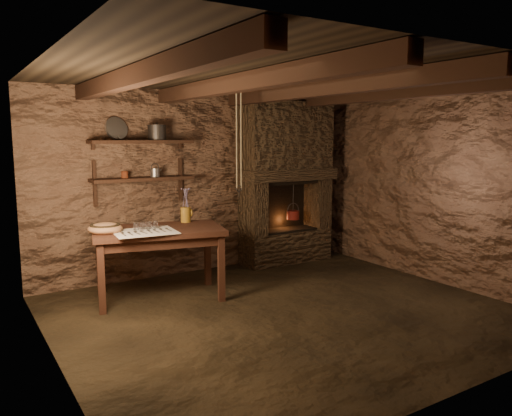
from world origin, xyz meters
TOP-DOWN VIEW (x-y plane):
  - floor at (0.00, 0.00)m, footprint 4.50×4.50m
  - back_wall at (0.00, 2.00)m, footprint 4.50×0.04m
  - front_wall at (0.00, -2.00)m, footprint 4.50×0.04m
  - left_wall at (-2.25, 0.00)m, footprint 0.04×4.00m
  - right_wall at (2.25, 0.00)m, footprint 0.04×4.00m
  - ceiling at (0.00, 0.00)m, footprint 4.50×4.00m
  - beam_far_left at (-1.50, 0.00)m, footprint 0.14×3.95m
  - beam_mid_left at (-0.50, 0.00)m, footprint 0.14×3.95m
  - beam_mid_right at (0.50, 0.00)m, footprint 0.14×3.95m
  - beam_far_right at (1.50, 0.00)m, footprint 0.14×3.95m
  - shelf_lower at (-0.85, 1.84)m, footprint 1.25×0.30m
  - shelf_upper at (-0.85, 1.84)m, footprint 1.25×0.30m
  - hearth at (1.25, 1.77)m, footprint 1.43×0.51m
  - work_table at (-0.93, 1.15)m, footprint 1.55×1.11m
  - linen_cloth at (-1.14, 1.00)m, footprint 0.69×0.58m
  - pewter_cutlery_row at (-1.14, 0.98)m, footprint 0.56×0.26m
  - drinking_glasses at (-1.12, 1.12)m, footprint 0.21×0.06m
  - stoneware_jug at (-0.51, 1.35)m, footprint 0.13×0.13m
  - wooden_bowl at (-1.51, 1.21)m, footprint 0.40×0.40m
  - iron_stockpot at (-0.65, 1.84)m, footprint 0.29×0.29m
  - tin_pan at (-1.12, 1.94)m, footprint 0.30×0.18m
  - small_kettle at (-0.69, 1.84)m, footprint 0.17×0.15m
  - rusty_tin at (-1.07, 1.84)m, footprint 0.10×0.10m
  - red_pot at (1.35, 1.72)m, footprint 0.20×0.19m
  - hanging_ropes at (0.05, 1.05)m, footprint 0.08×0.08m

SIDE VIEW (x-z plane):
  - floor at x=0.00m, z-range 0.00..0.00m
  - work_table at x=-0.93m, z-range 0.03..0.83m
  - red_pot at x=1.35m, z-range 0.42..0.96m
  - linen_cloth at x=-1.14m, z-range 0.80..0.81m
  - pewter_cutlery_row at x=-1.14m, z-range 0.81..0.82m
  - wooden_bowl at x=-1.51m, z-range 0.78..0.91m
  - drinking_glasses at x=-1.12m, z-range 0.81..0.89m
  - stoneware_jug at x=-0.51m, z-range 0.77..1.19m
  - back_wall at x=0.00m, z-range 0.00..2.40m
  - front_wall at x=0.00m, z-range 0.00..2.40m
  - left_wall at x=-2.25m, z-range 0.00..2.40m
  - right_wall at x=2.25m, z-range 0.00..2.40m
  - hearth at x=1.25m, z-range 0.08..2.38m
  - shelf_lower at x=-0.85m, z-range 1.28..1.32m
  - rusty_tin at x=-1.07m, z-range 1.32..1.40m
  - small_kettle at x=-0.69m, z-range 1.29..1.45m
  - shelf_upper at x=-0.85m, z-range 1.73..1.77m
  - hanging_ropes at x=0.05m, z-range 1.20..2.40m
  - iron_stockpot at x=-0.65m, z-range 1.77..1.94m
  - tin_pan at x=-1.12m, z-range 1.77..2.05m
  - beam_far_left at x=-1.50m, z-range 2.23..2.39m
  - beam_mid_left at x=-0.50m, z-range 2.23..2.39m
  - beam_mid_right at x=0.50m, z-range 2.23..2.39m
  - beam_far_right at x=1.50m, z-range 2.23..2.39m
  - ceiling at x=0.00m, z-range 2.38..2.42m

